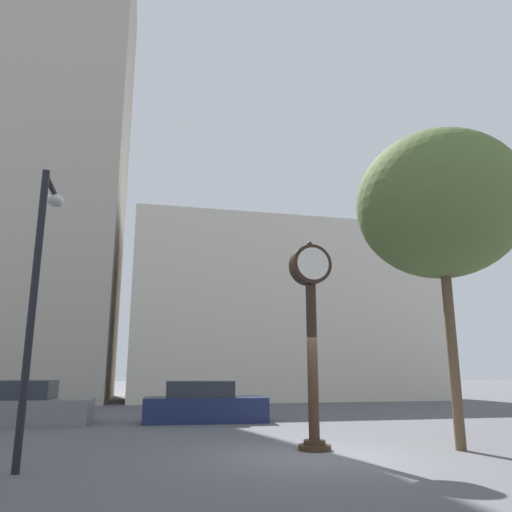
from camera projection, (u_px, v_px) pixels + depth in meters
name	position (u px, v px, depth m)	size (l,w,h in m)	color
ground_plane	(318.00, 456.00, 10.37)	(200.00, 200.00, 0.00)	#515156
building_tall_tower	(14.00, 158.00, 34.01)	(14.68, 12.00, 31.97)	#ADA393
building_storefront_row	(273.00, 316.00, 35.61)	(19.59, 12.00, 11.34)	beige
street_clock	(311.00, 314.00, 11.83)	(0.96, 0.74, 4.83)	black
car_grey	(17.00, 406.00, 16.69)	(4.77, 2.17, 1.44)	slate
car_navy	(204.00, 404.00, 17.65)	(4.37, 2.04, 1.41)	#19234C
street_lamp_left	(41.00, 264.00, 9.77)	(0.36, 1.57, 5.56)	black
bare_tree	(440.00, 205.00, 12.44)	(4.10, 4.10, 7.63)	brown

